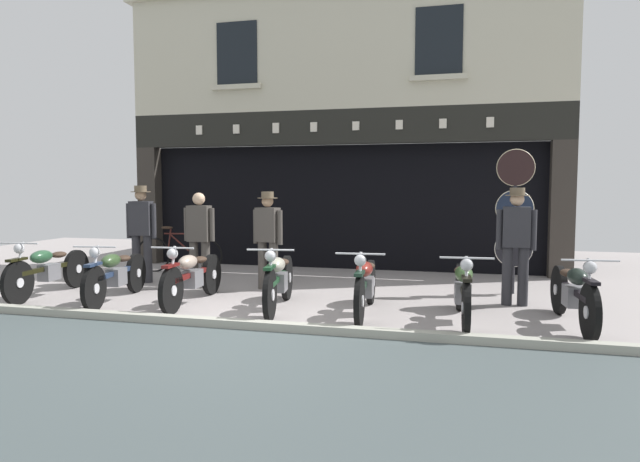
% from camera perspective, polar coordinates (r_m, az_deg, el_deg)
% --- Properties ---
extents(ground, '(21.15, 22.00, 0.18)m').
position_cam_1_polar(ground, '(6.17, -11.21, -12.33)').
color(ground, '#9B9291').
extents(shop_facade, '(9.45, 4.42, 5.93)m').
position_cam_1_polar(shop_facade, '(13.58, 3.49, 4.16)').
color(shop_facade, black).
rests_on(shop_facade, ground).
extents(motorcycle_far_left, '(0.62, 2.09, 0.92)m').
position_cam_1_polar(motorcycle_far_left, '(9.97, -25.75, -3.49)').
color(motorcycle_far_left, black).
rests_on(motorcycle_far_left, ground).
extents(motorcycle_left, '(0.62, 2.05, 0.91)m').
position_cam_1_polar(motorcycle_left, '(9.10, -19.92, -4.06)').
color(motorcycle_left, black).
rests_on(motorcycle_left, ground).
extents(motorcycle_center_left, '(0.62, 2.09, 0.92)m').
position_cam_1_polar(motorcycle_center_left, '(8.59, -12.76, -4.38)').
color(motorcycle_center_left, black).
rests_on(motorcycle_center_left, ground).
extents(motorcycle_center, '(0.62, 2.06, 0.93)m').
position_cam_1_polar(motorcycle_center, '(8.01, -4.17, -4.85)').
color(motorcycle_center, black).
rests_on(motorcycle_center, ground).
extents(motorcycle_center_right, '(0.62, 2.08, 0.92)m').
position_cam_1_polar(motorcycle_center_right, '(7.70, 4.61, -5.30)').
color(motorcycle_center_right, black).
rests_on(motorcycle_center_right, ground).
extents(motorcycle_right, '(0.62, 2.08, 0.92)m').
position_cam_1_polar(motorcycle_right, '(7.49, 14.21, -5.69)').
color(motorcycle_right, black).
rests_on(motorcycle_right, ground).
extents(motorcycle_far_right, '(0.62, 2.08, 0.93)m').
position_cam_1_polar(motorcycle_far_right, '(7.70, 24.23, -5.67)').
color(motorcycle_far_right, black).
rests_on(motorcycle_far_right, ground).
extents(salesman_left, '(0.56, 0.35, 1.75)m').
position_cam_1_polar(salesman_left, '(10.66, -17.57, 0.22)').
color(salesman_left, '#2D2D33').
rests_on(salesman_left, ground).
extents(shopkeeper_center, '(0.56, 0.25, 1.63)m').
position_cam_1_polar(shopkeeper_center, '(9.94, -12.08, -0.39)').
color(shopkeeper_center, '#47423D').
rests_on(shopkeeper_center, ground).
extents(salesman_right, '(0.55, 0.33, 1.65)m').
position_cam_1_polar(salesman_right, '(9.52, -5.29, -0.46)').
color(salesman_right, '#47423D').
rests_on(salesman_right, ground).
extents(assistant_far_right, '(0.56, 0.34, 1.72)m').
position_cam_1_polar(assistant_far_right, '(8.68, 19.17, -0.89)').
color(assistant_far_right, '#2D2D33').
rests_on(assistant_far_right, ground).
extents(tyre_sign_pole, '(0.60, 0.06, 2.33)m').
position_cam_1_polar(tyre_sign_pole, '(9.58, 19.05, 2.02)').
color(tyre_sign_pole, '#232328').
rests_on(tyre_sign_pole, ground).
extents(advert_board_near, '(0.76, 0.03, 0.91)m').
position_cam_1_polar(advert_board_near, '(12.66, -8.12, 4.47)').
color(advert_board_near, beige).
extents(advert_board_far, '(0.83, 0.03, 1.05)m').
position_cam_1_polar(advert_board_far, '(13.08, -12.27, 4.19)').
color(advert_board_far, beige).
extents(leaning_bicycle, '(1.81, 0.50, 0.95)m').
position_cam_1_polar(leaning_bicycle, '(11.81, -14.08, -2.20)').
color(leaning_bicycle, black).
rests_on(leaning_bicycle, ground).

